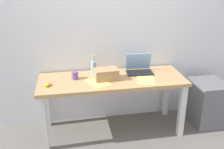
{
  "coord_description": "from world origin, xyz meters",
  "views": [
    {
      "loc": [
        -0.51,
        -2.86,
        1.97
      ],
      "look_at": [
        0.0,
        0.0,
        0.79
      ],
      "focal_mm": 41.4,
      "sensor_mm": 36.0,
      "label": 1
    }
  ],
  "objects_px": {
    "laptop_right": "(139,68)",
    "computer_mouse": "(48,85)",
    "cardboard_box": "(106,74)",
    "filing_cabinet": "(207,103)",
    "desk": "(112,86)",
    "coffee_mug": "(75,75)",
    "beer_bottle": "(94,67)"
  },
  "relations": [
    {
      "from": "laptop_right",
      "to": "beer_bottle",
      "type": "bearing_deg",
      "value": 177.92
    },
    {
      "from": "computer_mouse",
      "to": "cardboard_box",
      "type": "bearing_deg",
      "value": 26.84
    },
    {
      "from": "filing_cabinet",
      "to": "laptop_right",
      "type": "bearing_deg",
      "value": 169.27
    },
    {
      "from": "desk",
      "to": "filing_cabinet",
      "type": "distance_m",
      "value": 1.34
    },
    {
      "from": "cardboard_box",
      "to": "laptop_right",
      "type": "bearing_deg",
      "value": 18.99
    },
    {
      "from": "desk",
      "to": "laptop_right",
      "type": "bearing_deg",
      "value": 19.59
    },
    {
      "from": "beer_bottle",
      "to": "coffee_mug",
      "type": "bearing_deg",
      "value": -158.15
    },
    {
      "from": "laptop_right",
      "to": "cardboard_box",
      "type": "xyz_separation_m",
      "value": [
        -0.45,
        -0.16,
        0.01
      ]
    },
    {
      "from": "cardboard_box",
      "to": "computer_mouse",
      "type": "bearing_deg",
      "value": -174.17
    },
    {
      "from": "cardboard_box",
      "to": "beer_bottle",
      "type": "bearing_deg",
      "value": 126.5
    },
    {
      "from": "beer_bottle",
      "to": "coffee_mug",
      "type": "distance_m",
      "value": 0.26
    },
    {
      "from": "laptop_right",
      "to": "coffee_mug",
      "type": "xyz_separation_m",
      "value": [
        -0.82,
        -0.07,
        -0.01
      ]
    },
    {
      "from": "desk",
      "to": "beer_bottle",
      "type": "distance_m",
      "value": 0.33
    },
    {
      "from": "computer_mouse",
      "to": "coffee_mug",
      "type": "bearing_deg",
      "value": 46.56
    },
    {
      "from": "coffee_mug",
      "to": "desk",
      "type": "bearing_deg",
      "value": -7.71
    },
    {
      "from": "laptop_right",
      "to": "cardboard_box",
      "type": "bearing_deg",
      "value": -161.01
    },
    {
      "from": "laptop_right",
      "to": "computer_mouse",
      "type": "relative_size",
      "value": 3.39
    },
    {
      "from": "desk",
      "to": "laptop_right",
      "type": "relative_size",
      "value": 5.28
    },
    {
      "from": "desk",
      "to": "coffee_mug",
      "type": "relative_size",
      "value": 18.81
    },
    {
      "from": "desk",
      "to": "coffee_mug",
      "type": "xyz_separation_m",
      "value": [
        -0.45,
        0.06,
        0.15
      ]
    },
    {
      "from": "desk",
      "to": "computer_mouse",
      "type": "distance_m",
      "value": 0.78
    },
    {
      "from": "desk",
      "to": "laptop_right",
      "type": "xyz_separation_m",
      "value": [
        0.38,
        0.13,
        0.16
      ]
    },
    {
      "from": "computer_mouse",
      "to": "desk",
      "type": "bearing_deg",
      "value": 27.86
    },
    {
      "from": "cardboard_box",
      "to": "filing_cabinet",
      "type": "xyz_separation_m",
      "value": [
        1.38,
        -0.02,
        -0.51
      ]
    },
    {
      "from": "laptop_right",
      "to": "filing_cabinet",
      "type": "bearing_deg",
      "value": -10.73
    },
    {
      "from": "beer_bottle",
      "to": "filing_cabinet",
      "type": "relative_size",
      "value": 0.42
    },
    {
      "from": "beer_bottle",
      "to": "laptop_right",
      "type": "bearing_deg",
      "value": -2.08
    },
    {
      "from": "desk",
      "to": "computer_mouse",
      "type": "height_order",
      "value": "computer_mouse"
    },
    {
      "from": "coffee_mug",
      "to": "filing_cabinet",
      "type": "height_order",
      "value": "coffee_mug"
    },
    {
      "from": "desk",
      "to": "beer_bottle",
      "type": "relative_size",
      "value": 7.03
    },
    {
      "from": "desk",
      "to": "filing_cabinet",
      "type": "bearing_deg",
      "value": -1.75
    },
    {
      "from": "desk",
      "to": "computer_mouse",
      "type": "bearing_deg",
      "value": -173.16
    }
  ]
}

